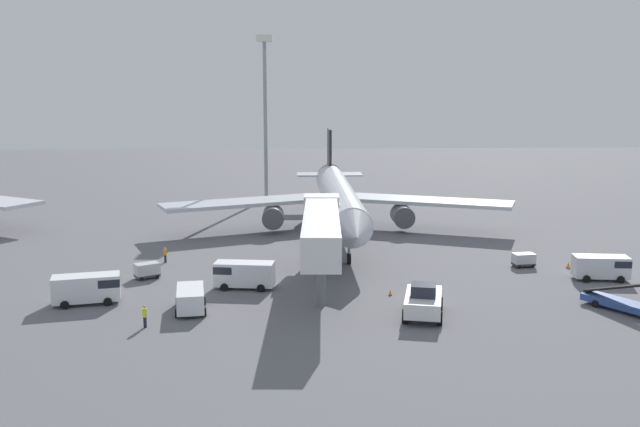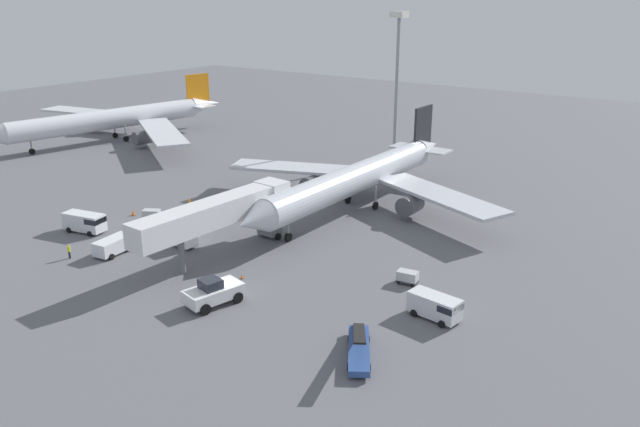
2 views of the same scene
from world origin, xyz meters
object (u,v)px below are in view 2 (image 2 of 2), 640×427
object	(u,v)px
baggage_cart_mid_left	(407,277)
service_van_mid_right	(114,244)
service_van_far_right	(436,306)
safety_cone_alpha	(442,294)
service_van_rear_right	(178,233)
apron_light_mast	(398,59)
safety_cone_bravo	(133,213)
jet_bridge	(223,212)
ground_crew_worker_midground	(189,203)
airplane_background	(117,119)
baggage_cart_far_left	(152,215)
ground_crew_worker_foreground	(69,251)
airplane_at_gate	(360,177)
safety_cone_charlie	(242,277)
service_van_outer_right	(85,222)
belt_loader_truck	(359,348)
pushback_tug	(213,292)

from	to	relation	value
baggage_cart_mid_left	service_van_mid_right	bearing A→B (deg)	-157.99
service_van_far_right	safety_cone_alpha	world-z (taller)	service_van_far_right
service_van_rear_right	safety_cone_alpha	distance (m)	31.85
service_van_mid_right	apron_light_mast	world-z (taller)	apron_light_mast
safety_cone_alpha	safety_cone_bravo	world-z (taller)	safety_cone_bravo
jet_bridge	apron_light_mast	xyz separation A→B (m)	(-6.37, 49.47, 12.35)
ground_crew_worker_midground	safety_cone_alpha	size ratio (longest dim) A/B	2.51
safety_cone_alpha	airplane_background	xyz separation A→B (m)	(-83.39, 25.71, 3.98)
service_van_mid_right	baggage_cart_far_left	distance (m)	11.14
service_van_mid_right	apron_light_mast	distance (m)	58.81
baggage_cart_far_left	ground_crew_worker_foreground	bearing A→B (deg)	-79.71
service_van_far_right	safety_cone_bravo	xyz separation A→B (m)	(-45.33, 2.17, -0.89)
service_van_mid_right	safety_cone_alpha	xyz separation A→B (m)	(35.08, 11.78, -0.74)
service_van_rear_right	service_van_mid_right	xyz separation A→B (m)	(-3.74, -6.14, -0.27)
ground_crew_worker_midground	safety_cone_alpha	xyz separation A→B (m)	(39.73, -4.03, -0.54)
service_van_mid_right	safety_cone_bravo	world-z (taller)	service_van_mid_right
service_van_far_right	service_van_rear_right	bearing A→B (deg)	-177.72
service_van_far_right	baggage_cart_mid_left	distance (m)	7.56
airplane_at_gate	safety_cone_charlie	bearing A→B (deg)	-84.42
baggage_cart_far_left	apron_light_mast	distance (m)	50.34
safety_cone_alpha	airplane_at_gate	bearing A→B (deg)	139.25
jet_bridge	service_van_mid_right	world-z (taller)	jet_bridge
service_van_outer_right	airplane_background	xyz separation A→B (m)	(-39.76, 35.29, 2.94)
baggage_cart_far_left	safety_cone_charlie	size ratio (longest dim) A/B	4.99
service_van_outer_right	ground_crew_worker_midground	xyz separation A→B (m)	(3.89, 13.61, -0.50)
belt_loader_truck	safety_cone_bravo	size ratio (longest dim) A/B	9.12
belt_loader_truck	baggage_cart_far_left	world-z (taller)	belt_loader_truck
safety_cone_bravo	apron_light_mast	world-z (taller)	apron_light_mast
service_van_rear_right	ground_crew_worker_foreground	xyz separation A→B (m)	(-6.56, -10.08, -0.44)
baggage_cart_mid_left	baggage_cart_far_left	distance (m)	36.27
belt_loader_truck	baggage_cart_mid_left	world-z (taller)	belt_loader_truck
pushback_tug	safety_cone_bravo	bearing A→B (deg)	156.00
safety_cone_bravo	airplane_background	bearing A→B (deg)	144.76
safety_cone_alpha	safety_cone_charlie	bearing A→B (deg)	-155.85
jet_bridge	ground_crew_worker_foreground	xyz separation A→B (m)	(-13.49, -10.76, -4.28)
pushback_tug	airplane_background	size ratio (longest dim) A/B	0.11
safety_cone_alpha	apron_light_mast	distance (m)	56.78
service_van_mid_right	safety_cone_charlie	distance (m)	16.76
baggage_cart_mid_left	apron_light_mast	distance (m)	53.91
service_van_outer_right	apron_light_mast	xyz separation A→B (m)	(12.85, 54.09, 16.17)
baggage_cart_mid_left	ground_crew_worker_midground	world-z (taller)	ground_crew_worker_midground
airplane_background	service_van_rear_right	bearing A→B (deg)	-31.06
baggage_cart_mid_left	baggage_cart_far_left	world-z (taller)	baggage_cart_far_left
airplane_at_gate	jet_bridge	distance (m)	23.53
pushback_tug	belt_loader_truck	size ratio (longest dim) A/B	0.87
service_van_far_right	safety_cone_charlie	distance (m)	20.52
jet_bridge	ground_crew_worker_foreground	bearing A→B (deg)	-141.43
service_van_mid_right	baggage_cart_mid_left	world-z (taller)	service_van_mid_right
service_van_far_right	service_van_mid_right	xyz separation A→B (m)	(-36.48, -7.44, -0.21)
baggage_cart_far_left	apron_light_mast	xyz separation A→B (m)	(9.61, 46.50, 16.72)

